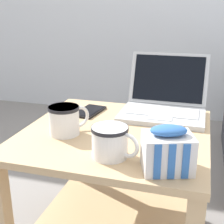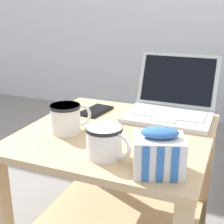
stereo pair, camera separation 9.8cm
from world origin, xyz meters
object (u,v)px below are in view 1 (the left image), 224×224
Objects in this scene: cell_phone at (89,111)px; mug_front_left at (111,140)px; mug_front_right at (65,119)px; laptop at (164,102)px; snack_bag at (167,150)px.

mug_front_left is at bearing -60.77° from cell_phone.
cell_phone is (-0.19, 0.33, -0.04)m from mug_front_left.
mug_front_right reaches higher than cell_phone.
laptop is 0.29m from cell_phone.
mug_front_left is at bearing -31.27° from mug_front_right.
laptop reaches higher than mug_front_left.
laptop is at bearing 14.05° from cell_phone.
snack_bag reaches higher than cell_phone.
mug_front_right is at bearing -90.04° from cell_phone.
snack_bag reaches higher than mug_front_left.
snack_bag is (0.34, -0.14, 0.00)m from mug_front_right.
mug_front_left is 0.22m from mug_front_right.
cell_phone is (0.00, 0.22, -0.05)m from mug_front_right.
mug_front_right reaches higher than mug_front_left.
cell_phone is at bearing 119.23° from mug_front_left.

